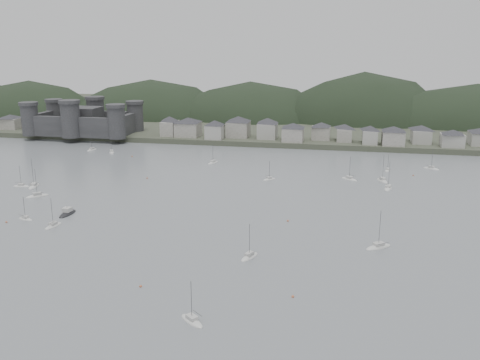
# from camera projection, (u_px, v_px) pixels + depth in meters

# --- Properties ---
(ground) EXTENTS (900.00, 900.00, 0.00)m
(ground) POSITION_uv_depth(u_px,v_px,m) (181.00, 277.00, 130.29)
(ground) COLOR slate
(ground) RESTS_ON ground
(far_shore_land) EXTENTS (900.00, 250.00, 3.00)m
(far_shore_land) POSITION_uv_depth(u_px,v_px,m) (295.00, 116.00, 409.46)
(far_shore_land) COLOR #383D2D
(far_shore_land) RESTS_ON ground
(forested_ridge) EXTENTS (851.55, 103.94, 102.57)m
(forested_ridge) POSITION_uv_depth(u_px,v_px,m) (298.00, 138.00, 387.53)
(forested_ridge) COLOR black
(forested_ridge) RESTS_ON ground
(castle) EXTENTS (66.00, 43.00, 20.00)m
(castle) POSITION_uv_depth(u_px,v_px,m) (84.00, 120.00, 321.01)
(castle) COLOR #2E2F31
(castle) RESTS_ON far_shore_land
(waterfront_town) EXTENTS (451.48, 28.46, 12.92)m
(waterfront_town) POSITION_uv_depth(u_px,v_px,m) (366.00, 132.00, 292.08)
(waterfront_town) COLOR gray
(waterfront_town) RESTS_ON far_shore_land
(sailboat_lead) EXTENTS (7.90, 7.10, 11.06)m
(sailboat_lead) POSITION_uv_depth(u_px,v_px,m) (349.00, 179.00, 224.04)
(sailboat_lead) COLOR silver
(sailboat_lead) RESTS_ON ground
(moored_fleet) EXTENTS (203.87, 172.11, 12.62)m
(moored_fleet) POSITION_uv_depth(u_px,v_px,m) (177.00, 201.00, 192.91)
(moored_fleet) COLOR silver
(moored_fleet) RESTS_ON ground
(motor_launch_far) EXTENTS (3.60, 9.30, 4.17)m
(motor_launch_far) POSITION_uv_depth(u_px,v_px,m) (67.00, 214.00, 178.46)
(motor_launch_far) COLOR black
(motor_launch_far) RESTS_ON ground
(mooring_buoys) EXTENTS (153.01, 140.28, 0.70)m
(mooring_buoys) POSITION_uv_depth(u_px,v_px,m) (235.00, 209.00, 184.28)
(mooring_buoys) COLOR #B5603C
(mooring_buoys) RESTS_ON ground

